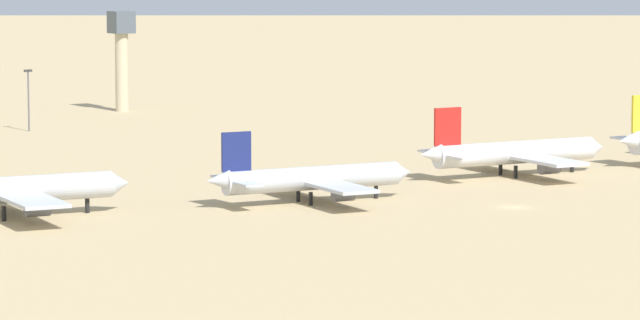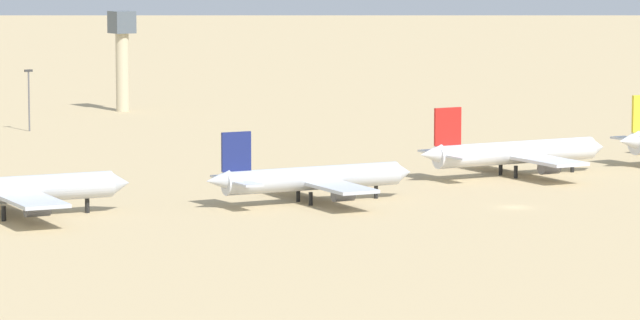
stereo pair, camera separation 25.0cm
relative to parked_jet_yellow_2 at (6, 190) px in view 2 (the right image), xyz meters
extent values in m
plane|color=tan|center=(71.17, -32.77, -4.23)|extent=(4000.00, 4000.00, 0.00)
cylinder|color=silver|center=(0.39, -0.05, 0.04)|extent=(32.77, 8.11, 4.06)
cone|color=silver|center=(17.93, -2.27, 0.04)|extent=(3.51, 4.21, 3.86)
cube|color=silver|center=(1.40, -0.18, -0.57)|extent=(10.94, 33.13, 0.57)
cylinder|color=slate|center=(3.36, 7.26, -1.99)|extent=(3.91, 2.68, 2.24)
cylinder|color=slate|center=(1.45, -7.87, -1.99)|extent=(3.91, 2.68, 2.24)
cylinder|color=black|center=(12.65, -1.60, -3.11)|extent=(0.71, 0.71, 2.24)
cylinder|color=black|center=(-1.43, -2.28, -3.11)|extent=(0.71, 0.71, 2.24)
cylinder|color=silver|center=(47.44, -11.37, -0.27)|extent=(30.38, 7.27, 3.77)
cone|color=silver|center=(63.72, -13.28, -0.27)|extent=(3.23, 3.89, 3.58)
cone|color=silver|center=(31.16, -9.45, 0.29)|extent=(4.12, 3.62, 3.20)
cube|color=navy|center=(34.34, -9.83, 4.67)|extent=(4.92, 1.04, 6.12)
cube|color=silver|center=(34.78, -6.08, 0.10)|extent=(3.74, 6.71, 0.34)
cube|color=silver|center=(33.90, -13.57, 0.10)|extent=(3.74, 6.71, 0.34)
cube|color=silver|center=(48.38, -11.48, -0.84)|extent=(9.89, 30.69, 0.53)
cylinder|color=slate|center=(50.14, -4.57, -2.16)|extent=(3.61, 2.45, 2.07)
cylinder|color=slate|center=(48.49, -18.61, -2.16)|extent=(3.61, 2.45, 2.07)
cylinder|color=black|center=(58.82, -12.71, -3.19)|extent=(0.66, 0.66, 2.07)
cylinder|color=black|center=(46.30, -8.96, -3.19)|extent=(0.66, 0.66, 2.07)
cylinder|color=black|center=(45.77, -13.45, -3.19)|extent=(0.66, 0.66, 2.07)
cylinder|color=silver|center=(95.60, -2.89, -0.01)|extent=(32.39, 7.00, 4.02)
cone|color=silver|center=(113.01, -4.52, -0.01)|extent=(3.36, 4.08, 3.82)
cone|color=silver|center=(78.19, -1.26, 0.59)|extent=(4.32, 3.78, 3.42)
cube|color=red|center=(81.59, -1.58, 5.27)|extent=(5.25, 0.99, 6.53)
cube|color=silver|center=(81.97, 2.43, 0.39)|extent=(3.84, 7.10, 0.36)
cube|color=silver|center=(81.22, -5.58, 0.39)|extent=(3.84, 7.10, 0.36)
cube|color=silver|center=(96.60, -2.98, -0.61)|extent=(9.80, 32.65, 0.56)
cylinder|color=slate|center=(98.30, 4.43, -2.02)|extent=(3.81, 2.54, 2.21)
cylinder|color=slate|center=(96.90, -10.58, -2.02)|extent=(3.81, 2.54, 2.21)
cylinder|color=black|center=(107.76, -4.03, -3.12)|extent=(0.70, 0.70, 2.21)
cylinder|color=black|center=(94.32, -0.35, -3.12)|extent=(0.70, 0.70, 2.21)
cylinder|color=black|center=(93.87, -5.15, -3.12)|extent=(0.70, 0.70, 2.21)
cone|color=silver|center=(120.25, -5.00, 0.79)|extent=(4.37, 3.78, 3.55)
cube|color=silver|center=(124.03, -1.02, 0.58)|extent=(3.73, 7.28, 0.38)
cylinder|color=#C6B793|center=(94.59, 145.88, 5.19)|extent=(3.20, 3.20, 18.83)
cube|color=#4C5660|center=(94.59, 145.88, 17.26)|extent=(5.20, 5.20, 5.31)
cylinder|color=#59595E|center=(56.04, 115.02, 2.22)|extent=(0.36, 0.36, 12.91)
cube|color=#333333|center=(56.04, 115.02, 8.93)|extent=(1.80, 0.50, 0.50)
camera|label=1|loc=(-114.39, -261.08, 38.12)|focal=106.26mm
camera|label=2|loc=(-114.18, -261.22, 38.12)|focal=106.26mm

